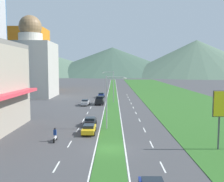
{
  "coord_description": "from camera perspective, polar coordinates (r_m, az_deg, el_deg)",
  "views": [
    {
      "loc": [
        0.39,
        -28.97,
        9.45
      ],
      "look_at": [
        0.02,
        29.59,
        4.16
      ],
      "focal_mm": 40.87,
      "sensor_mm": 36.0,
      "label": 1
    }
  ],
  "objects": [
    {
      "name": "car_4",
      "position": [
        37.28,
        -5.19,
        -8.42
      ],
      "size": [
        1.91,
        4.31,
        1.34
      ],
      "rotation": [
        0.0,
        0.0,
        1.57
      ],
      "color": "yellow",
      "rests_on": "ground_plane"
    },
    {
      "name": "midrise_colored",
      "position": [
        115.24,
        -17.85,
        6.72
      ],
      "size": [
        13.96,
        13.96,
        26.14
      ],
      "primitive_type": "cube",
      "color": "orange",
      "rests_on": "ground_plane"
    },
    {
      "name": "street_lamp_mid",
      "position": [
        69.91,
        0.04,
        1.48
      ],
      "size": [
        3.13,
        0.31,
        8.51
      ],
      "color": "#99999E",
      "rests_on": "ground_plane"
    },
    {
      "name": "domed_building",
      "position": [
        87.43,
        -17.59,
        5.57
      ],
      "size": [
        14.64,
        14.64,
        26.32
      ],
      "color": "#B7B2A8",
      "rests_on": "ground_plane"
    },
    {
      "name": "lane_dash_left_8",
      "position": [
        68.5,
        -4.24,
        -2.77
      ],
      "size": [
        0.16,
        2.8,
        0.01
      ],
      "primitive_type": "cube",
      "color": "silver",
      "rests_on": "ground_plane"
    },
    {
      "name": "lane_dash_right_5",
      "position": [
        46.83,
        6.17,
        -6.5
      ],
      "size": [
        0.16,
        2.8,
        0.01
      ],
      "primitive_type": "cube",
      "color": "silver",
      "rests_on": "ground_plane"
    },
    {
      "name": "lane_dash_left_10",
      "position": [
        83.0,
        -3.43,
        -1.38
      ],
      "size": [
        0.16,
        2.8,
        0.01
      ],
      "primitive_type": "cube",
      "color": "silver",
      "rests_on": "ground_plane"
    },
    {
      "name": "motorcycle_rider",
      "position": [
        34.09,
        -12.61,
        -9.75
      ],
      "size": [
        0.36,
        2.0,
        1.8
      ],
      "rotation": [
        0.0,
        0.0,
        1.57
      ],
      "color": "black",
      "rests_on": "ground_plane"
    },
    {
      "name": "lane_dash_left_7",
      "position": [
        61.27,
        -4.79,
        -3.72
      ],
      "size": [
        0.16,
        2.8,
        0.01
      ],
      "primitive_type": "cube",
      "color": "silver",
      "rests_on": "ground_plane"
    },
    {
      "name": "lane_dash_right_11",
      "position": [
        90.23,
        3.35,
        -0.85
      ],
      "size": [
        0.16,
        2.8,
        0.01
      ],
      "primitive_type": "cube",
      "color": "silver",
      "rests_on": "ground_plane"
    },
    {
      "name": "lane_dash_right_6",
      "position": [
        54.0,
        5.38,
        -4.93
      ],
      "size": [
        0.16,
        2.8,
        0.01
      ],
      "primitive_type": "cube",
      "color": "silver",
      "rests_on": "ground_plane"
    },
    {
      "name": "car_0",
      "position": [
        65.04,
        -6.02,
        -2.52
      ],
      "size": [
        1.86,
        4.64,
        1.52
      ],
      "rotation": [
        0.0,
        0.0,
        1.57
      ],
      "color": "#B2B2B7",
      "rests_on": "ground_plane"
    },
    {
      "name": "lane_dash_left_6",
      "position": [
        54.07,
        -5.49,
        -4.92
      ],
      "size": [
        0.16,
        2.8,
        0.01
      ],
      "primitive_type": "cube",
      "color": "silver",
      "rests_on": "ground_plane"
    },
    {
      "name": "car_1",
      "position": [
        42.38,
        -4.89,
        -6.75
      ],
      "size": [
        1.91,
        4.13,
        1.37
      ],
      "rotation": [
        0.0,
        0.0,
        1.57
      ],
      "color": "black",
      "rests_on": "ground_plane"
    },
    {
      "name": "pickup_truck_0",
      "position": [
        66.82,
        -2.8,
        -2.12
      ],
      "size": [
        2.18,
        5.4,
        2.0
      ],
      "rotation": [
        0.0,
        0.0,
        1.57
      ],
      "color": "black",
      "rests_on": "ground_plane"
    },
    {
      "name": "lane_dash_left_9",
      "position": [
        75.74,
        -3.8,
        -2.01
      ],
      "size": [
        0.16,
        2.8,
        0.01
      ],
      "primitive_type": "cube",
      "color": "silver",
      "rests_on": "ground_plane"
    },
    {
      "name": "hill_far_left",
      "position": [
        342.42,
        -16.09,
        5.99
      ],
      "size": [
        209.8,
        209.8,
        31.21
      ],
      "primitive_type": "cone",
      "color": "#516B56",
      "rests_on": "ground_plane"
    },
    {
      "name": "lane_dash_left_5",
      "position": [
        46.92,
        -6.4,
        -6.48
      ],
      "size": [
        0.16,
        2.8,
        0.01
      ],
      "primitive_type": "cube",
      "color": "silver",
      "rests_on": "ground_plane"
    },
    {
      "name": "hill_far_center",
      "position": [
        324.05,
        0.07,
        6.62
      ],
      "size": [
        188.67,
        188.67,
        35.4
      ],
      "primitive_type": "cone",
      "color": "#3D5647",
      "rests_on": "ground_plane"
    },
    {
      "name": "lane_dash_left_11",
      "position": [
        90.28,
        -3.13,
        -0.85
      ],
      "size": [
        0.16,
        2.8,
        0.01
      ],
      "primitive_type": "cube",
      "color": "silver",
      "rests_on": "ground_plane"
    },
    {
      "name": "edge_line_median_left",
      "position": [
        89.5,
        -1.01,
        -0.89
      ],
      "size": [
        0.16,
        240.0,
        0.01
      ],
      "primitive_type": "cube",
      "color": "silver",
      "rests_on": "ground_plane"
    },
    {
      "name": "lane_dash_right_9",
      "position": [
        75.69,
        3.93,
        -2.01
      ],
      "size": [
        0.16,
        2.8,
        0.01
      ],
      "primitive_type": "cube",
      "color": "silver",
      "rests_on": "ground_plane"
    },
    {
      "name": "street_lamp_near",
      "position": [
        39.06,
        -0.67,
        -1.65
      ],
      "size": [
        3.14,
        0.3,
        8.23
      ],
      "color": "#99999E",
      "rests_on": "ground_plane"
    },
    {
      "name": "ground_plane",
      "position": [
        30.48,
        -0.4,
        -12.89
      ],
      "size": [
        600.0,
        600.0,
        0.0
      ],
      "primitive_type": "plane",
      "color": "#424244"
    },
    {
      "name": "lane_dash_left_2",
      "position": [
        26.03,
        -12.33,
        -16.22
      ],
      "size": [
        0.16,
        2.8,
        0.01
      ],
      "primitive_type": "cube",
      "color": "silver",
      "rests_on": "ground_plane"
    },
    {
      "name": "grass_median",
      "position": [
        89.47,
        0.11,
        -0.88
      ],
      "size": [
        3.2,
        240.0,
        0.06
      ],
      "primitive_type": "cube",
      "color": "#2D6023",
      "rests_on": "ground_plane"
    },
    {
      "name": "lane_dash_left_4",
      "position": [
        39.82,
        -7.66,
        -8.6
      ],
      "size": [
        0.16,
        2.8,
        0.01
      ],
      "primitive_type": "cube",
      "color": "silver",
      "rests_on": "ground_plane"
    },
    {
      "name": "lane_dash_right_4",
      "position": [
        39.72,
        7.25,
        -8.63
      ],
      "size": [
        0.16,
        2.8,
        0.01
      ],
      "primitive_type": "cube",
      "color": "silver",
      "rests_on": "ground_plane"
    },
    {
      "name": "edge_line_median_right",
      "position": [
        89.48,
        1.23,
        -0.9
      ],
      "size": [
        0.16,
        240.0,
        0.01
      ],
      "primitive_type": "cube",
      "color": "silver",
      "rests_on": "ground_plane"
    },
    {
      "name": "lane_dash_right_2",
      "position": [
        25.88,
        11.29,
        -16.33
      ],
      "size": [
        0.16,
        2.8,
        0.01
      ],
      "primitive_type": "cube",
      "color": "silver",
      "rests_on": "ground_plane"
    },
    {
      "name": "lane_dash_right_3",
      "position": [
        32.71,
        8.81,
        -11.67
      ],
      "size": [
        0.16,
        2.8,
        0.01
      ],
      "primitive_type": "cube",
      "color": "silver",
      "rests_on": "ground_plane"
    },
    {
      "name": "lane_dash_right_10",
      "position": [
        82.96,
        3.62,
        -1.38
      ],
      "size": [
        0.16,
        2.8,
        0.01
      ],
      "primitive_type": "cube",
      "color": "silver",
      "rests_on": "ground_plane"
    },
    {
      "name": "lane_dash_right_7",
      "position": [
        61.21,
        4.78,
        -3.73
      ],
      "size": [
        0.16,
        2.8,
        0.01
      ],
      "primitive_type": "cube",
      "color": "silver",
      "rests_on": "ground_plane"
    },
    {
      "name": "lane_dash_left_3",
      "position": [
        32.83,
        -9.47,
        -11.62
      ],
      "size": [
        0.16,
        2.8,
        0.01
      ],
      "primitive_type": "cube",
      "color": "silver",
      "rests_on": "ground_plane"
    },
    {
      "name": "hill_far_right",
      "position": [
        301.08,
        18.33,
        6.95
      ],
      "size": [
        169.27,
        169.27,
        40.46
      ],
      "primitive_type": "cone",
      "color": "#516B56",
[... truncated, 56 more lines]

